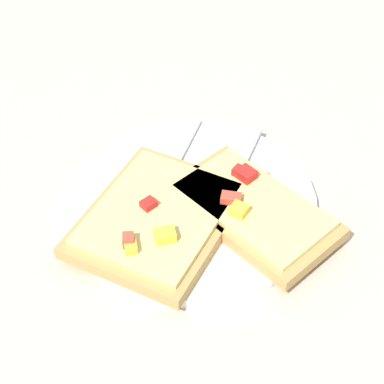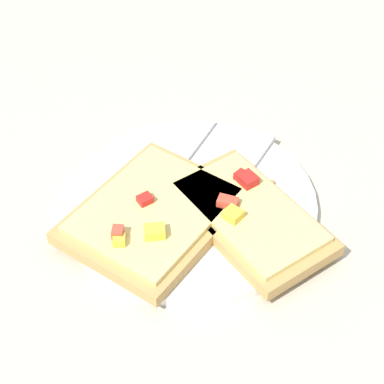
{
  "view_description": "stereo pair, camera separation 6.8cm",
  "coord_description": "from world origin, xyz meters",
  "px_view_note": "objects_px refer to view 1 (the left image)",
  "views": [
    {
      "loc": [
        0.28,
        0.4,
        0.5
      ],
      "look_at": [
        0.0,
        0.0,
        0.02
      ],
      "focal_mm": 60.0,
      "sensor_mm": 36.0,
      "label": 1
    },
    {
      "loc": [
        0.22,
        0.43,
        0.5
      ],
      "look_at": [
        0.0,
        0.0,
        0.02
      ],
      "focal_mm": 60.0,
      "sensor_mm": 36.0,
      "label": 2
    }
  ],
  "objects_px": {
    "knife": "(234,174)",
    "pizza_slice_main": "(158,218)",
    "pizza_slice_corner": "(253,210)",
    "plate": "(192,202)",
    "fork": "(161,188)"
  },
  "relations": [
    {
      "from": "knife",
      "to": "pizza_slice_main",
      "type": "relative_size",
      "value": 0.8
    },
    {
      "from": "pizza_slice_main",
      "to": "pizza_slice_corner",
      "type": "bearing_deg",
      "value": 123.97
    },
    {
      "from": "plate",
      "to": "pizza_slice_corner",
      "type": "relative_size",
      "value": 1.43
    },
    {
      "from": "plate",
      "to": "pizza_slice_main",
      "type": "height_order",
      "value": "pizza_slice_main"
    },
    {
      "from": "pizza_slice_main",
      "to": "pizza_slice_corner",
      "type": "distance_m",
      "value": 0.1
    },
    {
      "from": "knife",
      "to": "pizza_slice_corner",
      "type": "relative_size",
      "value": 0.92
    },
    {
      "from": "fork",
      "to": "pizza_slice_corner",
      "type": "xyz_separation_m",
      "value": [
        -0.06,
        0.09,
        0.01
      ]
    },
    {
      "from": "knife",
      "to": "pizza_slice_main",
      "type": "distance_m",
      "value": 0.11
    },
    {
      "from": "fork",
      "to": "pizza_slice_main",
      "type": "bearing_deg",
      "value": 16.81
    },
    {
      "from": "plate",
      "to": "knife",
      "type": "height_order",
      "value": "knife"
    },
    {
      "from": "pizza_slice_main",
      "to": "pizza_slice_corner",
      "type": "relative_size",
      "value": 1.15
    },
    {
      "from": "fork",
      "to": "pizza_slice_main",
      "type": "relative_size",
      "value": 0.88
    },
    {
      "from": "knife",
      "to": "pizza_slice_main",
      "type": "xyz_separation_m",
      "value": [
        0.11,
        0.01,
        0.01
      ]
    },
    {
      "from": "plate",
      "to": "pizza_slice_corner",
      "type": "distance_m",
      "value": 0.07
    },
    {
      "from": "fork",
      "to": "knife",
      "type": "distance_m",
      "value": 0.08
    }
  ]
}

